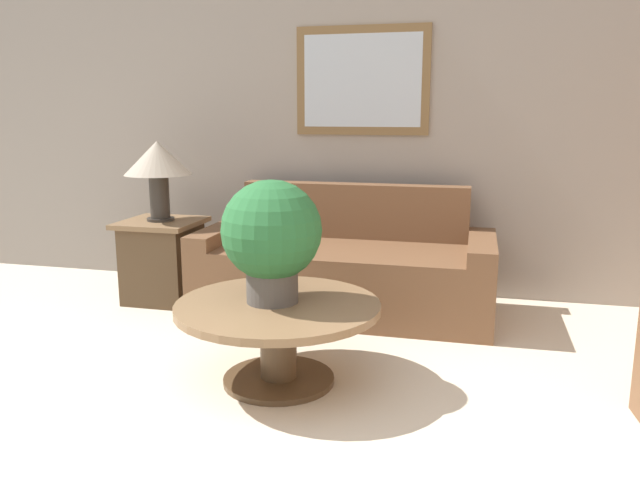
# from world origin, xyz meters

# --- Properties ---
(wall_back) EXTENTS (7.42, 0.09, 2.60)m
(wall_back) POSITION_xyz_m (0.00, 3.21, 1.31)
(wall_back) COLOR gray
(wall_back) RESTS_ON ground_plane
(couch_main) EXTENTS (2.02, 0.88, 0.86)m
(couch_main) POSITION_xyz_m (0.08, 2.62, 0.29)
(couch_main) COLOR brown
(couch_main) RESTS_ON ground_plane
(coffee_table) EXTENTS (1.04, 1.04, 0.43)m
(coffee_table) POSITION_xyz_m (-0.00, 1.35, 0.31)
(coffee_table) COLOR #4C3823
(coffee_table) RESTS_ON ground_plane
(side_table) EXTENTS (0.55, 0.55, 0.60)m
(side_table) POSITION_xyz_m (-1.27, 2.52, 0.31)
(side_table) COLOR #4C3823
(side_table) RESTS_ON ground_plane
(table_lamp) EXTENTS (0.48, 0.48, 0.57)m
(table_lamp) POSITION_xyz_m (-1.27, 2.52, 1.02)
(table_lamp) COLOR #2D2823
(table_lamp) RESTS_ON side_table
(potted_plant_on_table) EXTENTS (0.50, 0.50, 0.62)m
(potted_plant_on_table) POSITION_xyz_m (-0.03, 1.36, 0.77)
(potted_plant_on_table) COLOR #4C4742
(potted_plant_on_table) RESTS_ON coffee_table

